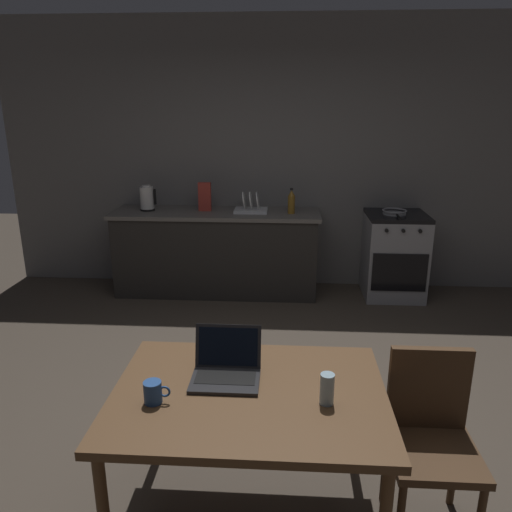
{
  "coord_description": "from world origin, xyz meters",
  "views": [
    {
      "loc": [
        0.15,
        -2.68,
        1.96
      ],
      "look_at": [
        -0.07,
        0.93,
        0.84
      ],
      "focal_mm": 34.67,
      "sensor_mm": 36.0,
      "label": 1
    }
  ],
  "objects_px": {
    "frying_pan": "(395,212)",
    "drinking_glass": "(327,389)",
    "laptop": "(226,369)",
    "electric_kettle": "(147,198)",
    "bottle": "(291,202)",
    "stove_oven": "(394,255)",
    "dining_table": "(249,404)",
    "cereal_box": "(205,197)",
    "dish_rack": "(251,207)",
    "coffee_mug": "(153,392)",
    "chair": "(431,430)"
  },
  "relations": [
    {
      "from": "chair",
      "to": "bottle",
      "type": "relative_size",
      "value": 3.36
    },
    {
      "from": "chair",
      "to": "electric_kettle",
      "type": "bearing_deg",
      "value": 139.39
    },
    {
      "from": "stove_oven",
      "to": "frying_pan",
      "type": "distance_m",
      "value": 0.47
    },
    {
      "from": "dining_table",
      "to": "coffee_mug",
      "type": "distance_m",
      "value": 0.44
    },
    {
      "from": "laptop",
      "to": "coffee_mug",
      "type": "distance_m",
      "value": 0.36
    },
    {
      "from": "chair",
      "to": "cereal_box",
      "type": "xyz_separation_m",
      "value": [
        -1.55,
        3.02,
        0.54
      ]
    },
    {
      "from": "drinking_glass",
      "to": "coffee_mug",
      "type": "bearing_deg",
      "value": -177.01
    },
    {
      "from": "dining_table",
      "to": "bottle",
      "type": "xyz_separation_m",
      "value": [
        0.2,
        3.02,
        0.36
      ]
    },
    {
      "from": "frying_pan",
      "to": "drinking_glass",
      "type": "height_order",
      "value": "frying_pan"
    },
    {
      "from": "electric_kettle",
      "to": "frying_pan",
      "type": "distance_m",
      "value": 2.55
    },
    {
      "from": "coffee_mug",
      "to": "stove_oven",
      "type": "bearing_deg",
      "value": 61.94
    },
    {
      "from": "dining_table",
      "to": "electric_kettle",
      "type": "relative_size",
      "value": 4.68
    },
    {
      "from": "drinking_glass",
      "to": "dish_rack",
      "type": "relative_size",
      "value": 0.42
    },
    {
      "from": "electric_kettle",
      "to": "cereal_box",
      "type": "relative_size",
      "value": 0.89
    },
    {
      "from": "stove_oven",
      "to": "drinking_glass",
      "type": "relative_size",
      "value": 6.26
    },
    {
      "from": "dish_rack",
      "to": "cereal_box",
      "type": "bearing_deg",
      "value": 177.63
    },
    {
      "from": "stove_oven",
      "to": "chair",
      "type": "relative_size",
      "value": 1.01
    },
    {
      "from": "laptop",
      "to": "coffee_mug",
      "type": "height_order",
      "value": "laptop"
    },
    {
      "from": "drinking_glass",
      "to": "cereal_box",
      "type": "xyz_separation_m",
      "value": [
        -1.04,
        3.16,
        0.25
      ]
    },
    {
      "from": "cereal_box",
      "to": "dish_rack",
      "type": "xyz_separation_m",
      "value": [
        0.48,
        -0.02,
        -0.1
      ]
    },
    {
      "from": "drinking_glass",
      "to": "chair",
      "type": "bearing_deg",
      "value": 15.13
    },
    {
      "from": "chair",
      "to": "dish_rack",
      "type": "height_order",
      "value": "dish_rack"
    },
    {
      "from": "laptop",
      "to": "drinking_glass",
      "type": "bearing_deg",
      "value": -14.8
    },
    {
      "from": "stove_oven",
      "to": "dining_table",
      "type": "bearing_deg",
      "value": -112.79
    },
    {
      "from": "chair",
      "to": "bottle",
      "type": "distance_m",
      "value": 3.07
    },
    {
      "from": "frying_pan",
      "to": "drinking_glass",
      "type": "distance_m",
      "value": 3.24
    },
    {
      "from": "frying_pan",
      "to": "dish_rack",
      "type": "xyz_separation_m",
      "value": [
        -1.46,
        0.03,
        0.02
      ]
    },
    {
      "from": "laptop",
      "to": "bottle",
      "type": "height_order",
      "value": "bottle"
    },
    {
      "from": "electric_kettle",
      "to": "laptop",
      "type": "bearing_deg",
      "value": -68.18
    },
    {
      "from": "stove_oven",
      "to": "chair",
      "type": "distance_m",
      "value": 3.03
    },
    {
      "from": "chair",
      "to": "coffee_mug",
      "type": "height_order",
      "value": "chair"
    },
    {
      "from": "cereal_box",
      "to": "drinking_glass",
      "type": "bearing_deg",
      "value": -71.79
    },
    {
      "from": "stove_oven",
      "to": "coffee_mug",
      "type": "relative_size",
      "value": 7.47
    },
    {
      "from": "laptop",
      "to": "electric_kettle",
      "type": "height_order",
      "value": "electric_kettle"
    },
    {
      "from": "laptop",
      "to": "drinking_glass",
      "type": "distance_m",
      "value": 0.49
    },
    {
      "from": "cereal_box",
      "to": "dining_table",
      "type": "bearing_deg",
      "value": -77.31
    },
    {
      "from": "dining_table",
      "to": "electric_kettle",
      "type": "xyz_separation_m",
      "value": [
        -1.3,
        3.07,
        0.36
      ]
    },
    {
      "from": "laptop",
      "to": "frying_pan",
      "type": "height_order",
      "value": "laptop"
    },
    {
      "from": "laptop",
      "to": "cereal_box",
      "type": "distance_m",
      "value": 3.05
    },
    {
      "from": "stove_oven",
      "to": "dish_rack",
      "type": "xyz_separation_m",
      "value": [
        -1.5,
        0.0,
        0.49
      ]
    },
    {
      "from": "coffee_mug",
      "to": "laptop",
      "type": "bearing_deg",
      "value": 37.0
    },
    {
      "from": "dining_table",
      "to": "cereal_box",
      "type": "height_order",
      "value": "cereal_box"
    },
    {
      "from": "dining_table",
      "to": "chair",
      "type": "bearing_deg",
      "value": 4.24
    },
    {
      "from": "stove_oven",
      "to": "electric_kettle",
      "type": "distance_m",
      "value": 2.65
    },
    {
      "from": "chair",
      "to": "electric_kettle",
      "type": "relative_size",
      "value": 3.28
    },
    {
      "from": "electric_kettle",
      "to": "frying_pan",
      "type": "relative_size",
      "value": 0.63
    },
    {
      "from": "dining_table",
      "to": "frying_pan",
      "type": "relative_size",
      "value": 2.96
    },
    {
      "from": "stove_oven",
      "to": "cereal_box",
      "type": "bearing_deg",
      "value": 179.35
    },
    {
      "from": "bottle",
      "to": "cereal_box",
      "type": "height_order",
      "value": "cereal_box"
    },
    {
      "from": "bottle",
      "to": "drinking_glass",
      "type": "relative_size",
      "value": 1.84
    }
  ]
}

